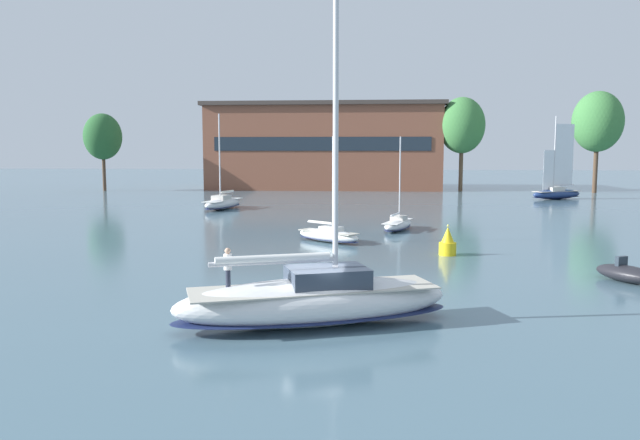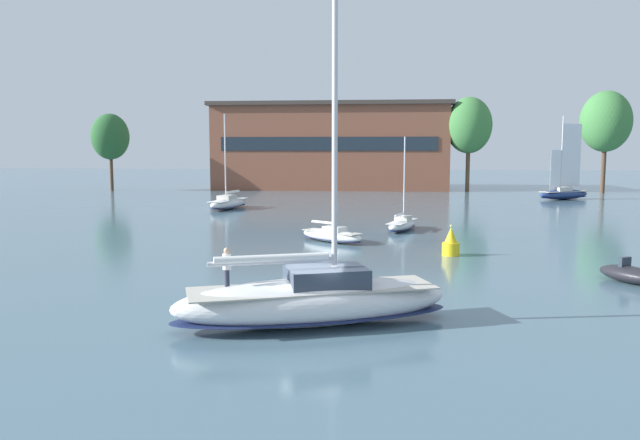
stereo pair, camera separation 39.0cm
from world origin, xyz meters
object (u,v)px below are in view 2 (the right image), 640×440
(tree_shore_left, at_px, (606,122))
(sailboat_moored_mid_channel, at_px, (402,224))
(sailboat_moored_near_marina, at_px, (228,203))
(sailboat_moored_outer_mooring, at_px, (332,235))
(sailboat_main, at_px, (313,299))
(sailboat_moored_far_slip, at_px, (564,193))
(tree_shore_center, at_px, (110,137))
(tree_shore_right, at_px, (469,125))
(channel_buoy, at_px, (451,243))
(motor_tender, at_px, (630,274))

(tree_shore_left, xyz_separation_m, sailboat_moored_mid_channel, (-34.60, -51.62, -11.18))
(sailboat_moored_near_marina, xyz_separation_m, sailboat_moored_outer_mooring, (14.78, -25.81, -0.22))
(sailboat_moored_mid_channel, relative_size, sailboat_moored_outer_mooring, 1.02)
(sailboat_main, relative_size, sailboat_moored_far_slip, 1.34)
(sailboat_moored_near_marina, bearing_deg, sailboat_moored_outer_mooring, -60.20)
(tree_shore_center, relative_size, sailboat_moored_far_slip, 1.12)
(tree_shore_right, bearing_deg, tree_shore_center, -176.19)
(sailboat_main, bearing_deg, channel_buoy, 67.20)
(tree_shore_left, distance_m, sailboat_moored_far_slip, 20.58)
(sailboat_moored_outer_mooring, bearing_deg, motor_tender, -37.58)
(tree_shore_center, bearing_deg, tree_shore_left, 1.39)
(tree_shore_center, distance_m, motor_tender, 93.81)
(tree_shore_left, xyz_separation_m, tree_shore_right, (-21.80, 2.09, -0.45))
(tree_shore_center, distance_m, sailboat_moored_mid_channel, 70.50)
(sailboat_moored_far_slip, bearing_deg, motor_tender, -102.25)
(tree_shore_center, height_order, tree_shore_right, tree_shore_right)
(sailboat_moored_far_slip, xyz_separation_m, motor_tender, (-12.69, -58.43, -0.49))
(tree_shore_left, relative_size, channel_buoy, 7.88)
(sailboat_moored_mid_channel, bearing_deg, sailboat_main, -98.43)
(sailboat_moored_near_marina, distance_m, sailboat_moored_outer_mooring, 29.74)
(sailboat_moored_outer_mooring, bearing_deg, tree_shore_center, 127.31)
(sailboat_moored_near_marina, bearing_deg, sailboat_moored_far_slip, 23.14)
(tree_shore_right, bearing_deg, sailboat_main, -101.60)
(tree_shore_left, bearing_deg, tree_shore_center, -178.61)
(tree_shore_right, distance_m, motor_tender, 75.57)
(sailboat_moored_far_slip, bearing_deg, tree_shore_center, 170.59)
(sailboat_moored_mid_channel, bearing_deg, sailboat_moored_far_slip, 56.83)
(sailboat_moored_mid_channel, xyz_separation_m, sailboat_moored_far_slip, (24.42, 37.36, 0.39))
(tree_shore_right, xyz_separation_m, sailboat_moored_mid_channel, (-12.79, -53.72, -10.73))
(tree_shore_left, height_order, sailboat_main, tree_shore_left)
(tree_shore_right, bearing_deg, channel_buoy, -98.41)
(tree_shore_center, bearing_deg, sailboat_main, -60.95)
(tree_shore_left, distance_m, sailboat_main, 92.02)
(tree_shore_right, distance_m, sailboat_main, 87.03)
(sailboat_main, relative_size, sailboat_moored_outer_mooring, 1.94)
(channel_buoy, bearing_deg, tree_shore_left, 63.92)
(sailboat_moored_near_marina, height_order, sailboat_moored_far_slip, sailboat_moored_far_slip)
(sailboat_moored_mid_channel, distance_m, sailboat_moored_outer_mooring, 9.55)
(sailboat_main, xyz_separation_m, motor_tender, (16.32, 9.88, -0.62))
(sailboat_moored_near_marina, bearing_deg, tree_shore_right, 46.89)
(tree_shore_right, distance_m, sailboat_moored_near_marina, 49.83)
(sailboat_main, bearing_deg, motor_tender, 31.19)
(sailboat_moored_near_marina, height_order, motor_tender, sailboat_moored_near_marina)
(tree_shore_center, bearing_deg, sailboat_moored_outer_mooring, -52.69)
(sailboat_main, distance_m, sailboat_moored_mid_channel, 31.29)
(sailboat_main, distance_m, sailboat_moored_outer_mooring, 23.34)
(sailboat_moored_near_marina, height_order, channel_buoy, sailboat_moored_near_marina)
(sailboat_moored_outer_mooring, height_order, channel_buoy, sailboat_moored_outer_mooring)
(sailboat_moored_mid_channel, height_order, sailboat_moored_outer_mooring, sailboat_moored_mid_channel)
(sailboat_moored_near_marina, relative_size, sailboat_moored_outer_mooring, 1.39)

